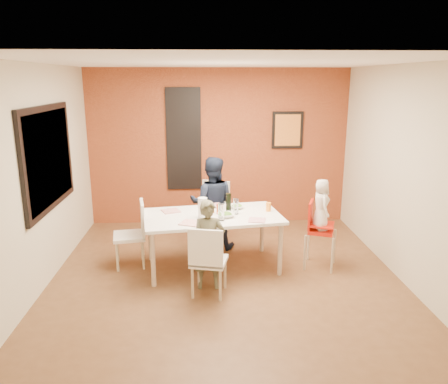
{
  "coord_description": "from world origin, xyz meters",
  "views": [
    {
      "loc": [
        -0.28,
        -5.32,
        2.51
      ],
      "look_at": [
        0.0,
        0.3,
        1.05
      ],
      "focal_mm": 35.0,
      "sensor_mm": 36.0,
      "label": 1
    }
  ],
  "objects_px": {
    "chair_left": "(135,230)",
    "high_chair": "(318,228)",
    "chair_far": "(214,209)",
    "wine_bottle": "(228,203)",
    "child_near": "(209,245)",
    "paper_towel_roll": "(203,208)",
    "chair_near": "(208,258)",
    "toddler": "(321,205)",
    "dining_table": "(212,220)",
    "child_far": "(212,203)"
  },
  "relations": [
    {
      "from": "chair_far",
      "to": "child_near",
      "type": "bearing_deg",
      "value": -72.84
    },
    {
      "from": "chair_near",
      "to": "child_near",
      "type": "bearing_deg",
      "value": -81.33
    },
    {
      "from": "toddler",
      "to": "child_far",
      "type": "bearing_deg",
      "value": 55.4
    },
    {
      "from": "wine_bottle",
      "to": "dining_table",
      "type": "bearing_deg",
      "value": -163.17
    },
    {
      "from": "chair_far",
      "to": "wine_bottle",
      "type": "xyz_separation_m",
      "value": [
        0.18,
        -0.92,
        0.35
      ]
    },
    {
      "from": "chair_near",
      "to": "high_chair",
      "type": "relative_size",
      "value": 0.95
    },
    {
      "from": "chair_far",
      "to": "child_far",
      "type": "distance_m",
      "value": 0.29
    },
    {
      "from": "child_far",
      "to": "chair_near",
      "type": "bearing_deg",
      "value": 92.54
    },
    {
      "from": "child_near",
      "to": "wine_bottle",
      "type": "relative_size",
      "value": 4.03
    },
    {
      "from": "dining_table",
      "to": "child_far",
      "type": "height_order",
      "value": "child_far"
    },
    {
      "from": "high_chair",
      "to": "child_far",
      "type": "relative_size",
      "value": 0.66
    },
    {
      "from": "toddler",
      "to": "dining_table",
      "type": "bearing_deg",
      "value": 82.29
    },
    {
      "from": "dining_table",
      "to": "chair_near",
      "type": "distance_m",
      "value": 0.86
    },
    {
      "from": "chair_near",
      "to": "child_near",
      "type": "xyz_separation_m",
      "value": [
        0.02,
        0.24,
        0.07
      ]
    },
    {
      "from": "chair_near",
      "to": "chair_far",
      "type": "relative_size",
      "value": 0.9
    },
    {
      "from": "high_chair",
      "to": "child_near",
      "type": "height_order",
      "value": "child_near"
    },
    {
      "from": "child_far",
      "to": "paper_towel_roll",
      "type": "relative_size",
      "value": 5.26
    },
    {
      "from": "chair_left",
      "to": "paper_towel_roll",
      "type": "distance_m",
      "value": 1.03
    },
    {
      "from": "chair_left",
      "to": "high_chair",
      "type": "xyz_separation_m",
      "value": [
        2.49,
        -0.17,
        0.05
      ]
    },
    {
      "from": "chair_near",
      "to": "wine_bottle",
      "type": "xyz_separation_m",
      "value": [
        0.3,
        0.9,
        0.4
      ]
    },
    {
      "from": "chair_near",
      "to": "toddler",
      "type": "distance_m",
      "value": 1.76
    },
    {
      "from": "chair_near",
      "to": "chair_left",
      "type": "height_order",
      "value": "chair_left"
    },
    {
      "from": "dining_table",
      "to": "chair_near",
      "type": "xyz_separation_m",
      "value": [
        -0.08,
        -0.83,
        -0.2
      ]
    },
    {
      "from": "chair_left",
      "to": "wine_bottle",
      "type": "xyz_separation_m",
      "value": [
        1.28,
        -0.06,
        0.38
      ]
    },
    {
      "from": "wine_bottle",
      "to": "paper_towel_roll",
      "type": "height_order",
      "value": "wine_bottle"
    },
    {
      "from": "high_chair",
      "to": "toddler",
      "type": "relative_size",
      "value": 1.34
    },
    {
      "from": "chair_left",
      "to": "toddler",
      "type": "xyz_separation_m",
      "value": [
        2.51,
        -0.18,
        0.38
      ]
    },
    {
      "from": "chair_far",
      "to": "paper_towel_roll",
      "type": "distance_m",
      "value": 1.16
    },
    {
      "from": "high_chair",
      "to": "wine_bottle",
      "type": "height_order",
      "value": "wine_bottle"
    },
    {
      "from": "chair_left",
      "to": "child_far",
      "type": "height_order",
      "value": "child_far"
    },
    {
      "from": "chair_near",
      "to": "paper_towel_roll",
      "type": "relative_size",
      "value": 3.26
    },
    {
      "from": "chair_near",
      "to": "paper_towel_roll",
      "type": "xyz_separation_m",
      "value": [
        -0.05,
        0.72,
        0.4
      ]
    },
    {
      "from": "dining_table",
      "to": "chair_far",
      "type": "bearing_deg",
      "value": 87.46
    },
    {
      "from": "high_chair",
      "to": "toddler",
      "type": "xyz_separation_m",
      "value": [
        0.02,
        -0.02,
        0.33
      ]
    },
    {
      "from": "chair_near",
      "to": "child_far",
      "type": "height_order",
      "value": "child_far"
    },
    {
      "from": "child_near",
      "to": "paper_towel_roll",
      "type": "distance_m",
      "value": 0.59
    },
    {
      "from": "high_chair",
      "to": "child_near",
      "type": "distance_m",
      "value": 1.59
    },
    {
      "from": "high_chair",
      "to": "toddler",
      "type": "distance_m",
      "value": 0.34
    },
    {
      "from": "dining_table",
      "to": "high_chair",
      "type": "distance_m",
      "value": 1.43
    },
    {
      "from": "chair_near",
      "to": "toddler",
      "type": "bearing_deg",
      "value": -140.21
    },
    {
      "from": "dining_table",
      "to": "child_near",
      "type": "height_order",
      "value": "child_near"
    },
    {
      "from": "child_far",
      "to": "paper_towel_roll",
      "type": "bearing_deg",
      "value": 86.43
    },
    {
      "from": "child_far",
      "to": "wine_bottle",
      "type": "relative_size",
      "value": 5.09
    },
    {
      "from": "chair_near",
      "to": "chair_left",
      "type": "xyz_separation_m",
      "value": [
        -0.98,
        0.96,
        0.02
      ]
    },
    {
      "from": "dining_table",
      "to": "high_chair",
      "type": "height_order",
      "value": "high_chair"
    },
    {
      "from": "chair_left",
      "to": "wine_bottle",
      "type": "distance_m",
      "value": 1.33
    },
    {
      "from": "chair_left",
      "to": "paper_towel_roll",
      "type": "bearing_deg",
      "value": 65.67
    },
    {
      "from": "child_near",
      "to": "paper_towel_roll",
      "type": "height_order",
      "value": "child_near"
    },
    {
      "from": "child_near",
      "to": "paper_towel_roll",
      "type": "xyz_separation_m",
      "value": [
        -0.07,
        0.48,
        0.33
      ]
    },
    {
      "from": "chair_far",
      "to": "wine_bottle",
      "type": "relative_size",
      "value": 3.5
    }
  ]
}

